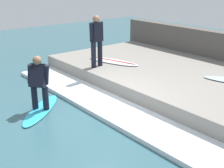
% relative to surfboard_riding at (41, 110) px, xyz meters
% --- Properties ---
extents(ground_plane, '(28.00, 28.00, 0.00)m').
position_rel_surfboard_riding_xyz_m(ground_plane, '(1.01, -1.08, -0.03)').
color(ground_plane, '#335B66').
extents(concrete_ledge, '(4.40, 9.06, 0.48)m').
position_rel_surfboard_riding_xyz_m(concrete_ledge, '(4.25, -1.08, 0.21)').
color(concrete_ledge, gray).
rests_on(concrete_ledge, ground_plane).
extents(wave_foam_crest, '(1.19, 8.61, 0.11)m').
position_rel_surfboard_riding_xyz_m(wave_foam_crest, '(1.46, -1.08, 0.03)').
color(wave_foam_crest, silver).
rests_on(wave_foam_crest, ground_plane).
extents(surfboard_riding, '(1.87, 1.76, 0.06)m').
position_rel_surfboard_riding_xyz_m(surfboard_riding, '(0.00, 0.00, 0.00)').
color(surfboard_riding, '#2DADD1').
rests_on(surfboard_riding, ground_plane).
extents(surfer_riding, '(0.60, 0.60, 1.41)m').
position_rel_surfboard_riding_xyz_m(surfer_riding, '(0.00, 0.00, 0.81)').
color(surfer_riding, black).
rests_on(surfer_riding, surfboard_riding).
extents(surfer_waiting_near, '(0.56, 0.31, 1.68)m').
position_rel_surfboard_riding_xyz_m(surfer_waiting_near, '(2.63, 1.09, 1.39)').
color(surfer_waiting_near, black).
rests_on(surfer_waiting_near, concrete_ledge).
extents(surfboard_waiting_near, '(1.11, 2.08, 0.07)m').
position_rel_surfboard_riding_xyz_m(surfboard_waiting_near, '(3.39, 1.16, 0.48)').
color(surfboard_waiting_near, silver).
rests_on(surfboard_waiting_near, concrete_ledge).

